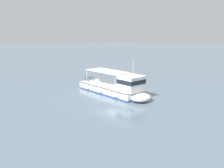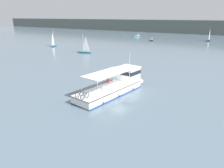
% 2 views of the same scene
% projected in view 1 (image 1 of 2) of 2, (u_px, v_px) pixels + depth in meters
% --- Properties ---
extents(ground_plane, '(400.00, 400.00, 0.00)m').
position_uv_depth(ground_plane, '(114.00, 95.00, 31.49)').
color(ground_plane, slate).
extents(ferry_main, '(4.46, 13.01, 5.32)m').
position_uv_depth(ferry_main, '(117.00, 88.00, 31.51)').
color(ferry_main, white).
rests_on(ferry_main, ground).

